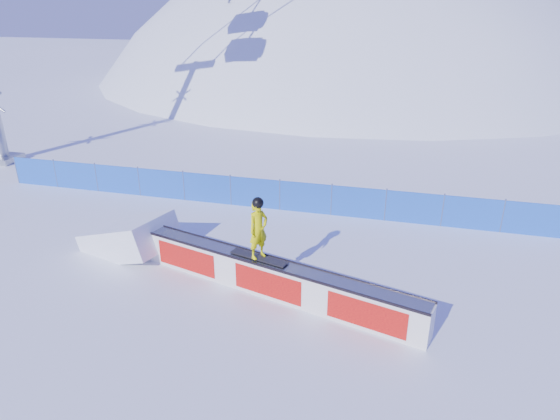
# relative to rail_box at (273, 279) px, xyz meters

# --- Properties ---
(ground) EXTENTS (160.00, 160.00, 0.00)m
(ground) POSITION_rel_rail_box_xyz_m (-2.34, 1.40, -0.51)
(ground) COLOR white
(ground) RESTS_ON ground
(snow_hill) EXTENTS (64.00, 64.00, 64.00)m
(snow_hill) POSITION_rel_rail_box_xyz_m (-2.34, 43.40, -18.51)
(snow_hill) COLOR white
(snow_hill) RESTS_ON ground
(safety_fence) EXTENTS (22.05, 0.05, 1.30)m
(safety_fence) POSITION_rel_rail_box_xyz_m (-2.34, 5.90, 0.09)
(safety_fence) COLOR blue
(safety_fence) RESTS_ON ground
(rail_box) EXTENTS (8.51, 2.90, 1.04)m
(rail_box) POSITION_rel_rail_box_xyz_m (0.00, 0.00, 0.00)
(rail_box) COLOR white
(rail_box) RESTS_ON ground
(snow_ramp) EXTENTS (3.37, 2.59, 1.86)m
(snow_ramp) POSITION_rel_rail_box_xyz_m (-5.22, 1.45, -0.51)
(snow_ramp) COLOR white
(snow_ramp) RESTS_ON ground
(snowboarder) EXTENTS (1.72, 0.75, 1.78)m
(snowboarder) POSITION_rel_rail_box_xyz_m (-0.42, 0.12, 1.40)
(snowboarder) COLOR black
(snowboarder) RESTS_ON rail_box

